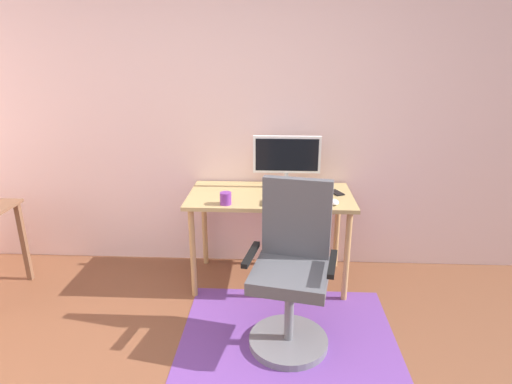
{
  "coord_description": "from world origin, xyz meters",
  "views": [
    {
      "loc": [
        0.29,
        -1.28,
        1.81
      ],
      "look_at": [
        0.15,
        1.55,
        0.86
      ],
      "focal_mm": 29.23,
      "sensor_mm": 36.0,
      "label": 1
    }
  ],
  "objects": [
    {
      "name": "wall_back",
      "position": [
        0.0,
        2.2,
        1.3
      ],
      "size": [
        6.0,
        0.1,
        2.6
      ],
      "primitive_type": "cube",
      "color": "beige",
      "rests_on": "ground"
    },
    {
      "name": "area_rug",
      "position": [
        0.39,
        1.09,
        0.0
      ],
      "size": [
        1.42,
        1.09,
        0.01
      ],
      "primitive_type": "cube",
      "color": "#633886",
      "rests_on": "ground"
    },
    {
      "name": "desk",
      "position": [
        0.25,
        1.8,
        0.67
      ],
      "size": [
        1.28,
        0.65,
        0.76
      ],
      "color": "tan",
      "rests_on": "ground"
    },
    {
      "name": "monitor",
      "position": [
        0.38,
        1.99,
        1.01
      ],
      "size": [
        0.54,
        0.18,
        0.43
      ],
      "color": "#B2B2B7",
      "rests_on": "desk"
    },
    {
      "name": "keyboard",
      "position": [
        0.42,
        1.59,
        0.77
      ],
      "size": [
        0.43,
        0.13,
        0.02
      ],
      "primitive_type": "cube",
      "color": "black",
      "rests_on": "desk"
    },
    {
      "name": "computer_mouse",
      "position": [
        0.73,
        1.6,
        0.77
      ],
      "size": [
        0.06,
        0.1,
        0.03
      ],
      "primitive_type": "ellipsoid",
      "color": "white",
      "rests_on": "desk"
    },
    {
      "name": "coffee_cup",
      "position": [
        -0.07,
        1.56,
        0.8
      ],
      "size": [
        0.08,
        0.08,
        0.09
      ],
      "primitive_type": "cylinder",
      "color": "#6E2D89",
      "rests_on": "desk"
    },
    {
      "name": "cell_phone",
      "position": [
        0.77,
        1.85,
        0.76
      ],
      "size": [
        0.12,
        0.16,
        0.01
      ],
      "primitive_type": "cube",
      "rotation": [
        0.0,
        0.0,
        0.44
      ],
      "color": "black",
      "rests_on": "desk"
    },
    {
      "name": "office_chair",
      "position": [
        0.4,
        1.05,
        0.46
      ],
      "size": [
        0.59,
        0.54,
        1.07
      ],
      "rotation": [
        0.0,
        0.0,
        -0.19
      ],
      "color": "slate",
      "rests_on": "ground"
    }
  ]
}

